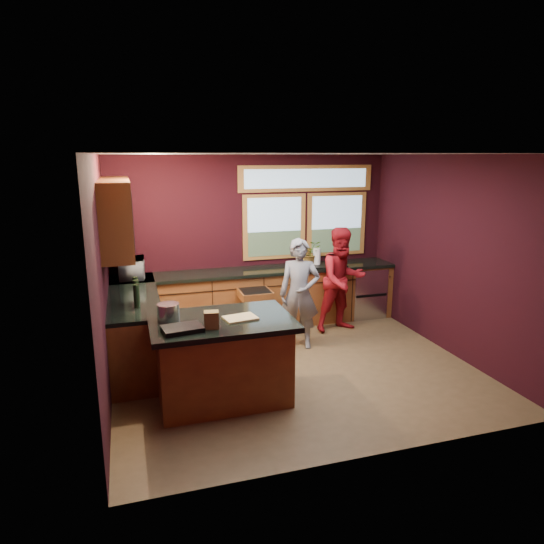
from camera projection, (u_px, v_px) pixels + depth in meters
name	position (u px, v px, depth m)	size (l,w,h in m)	color
floor	(294.00, 367.00, 6.29)	(4.50, 4.50, 0.00)	brown
room_shell	(241.00, 229.00, 6.00)	(4.52, 4.02, 2.71)	black
back_counter	(271.00, 297.00, 7.82)	(4.50, 0.64, 0.93)	#5B2C15
left_counter	(134.00, 327.00, 6.42)	(0.64, 2.30, 0.93)	#5B2C15
island	(222.00, 359.00, 5.39)	(1.55, 1.05, 0.95)	#5B2C15
person_grey	(299.00, 294.00, 6.82)	(0.57, 0.38, 1.57)	slate
person_red	(342.00, 280.00, 7.47)	(0.79, 0.62, 1.63)	maroon
microwave	(132.00, 268.00, 7.07)	(0.53, 0.36, 0.29)	#999999
potted_plant	(309.00, 253.00, 7.90)	(0.37, 0.32, 0.41)	#999999
paper_towel	(317.00, 257.00, 7.90)	(0.12, 0.12, 0.28)	white
cutting_board	(240.00, 318.00, 5.29)	(0.35, 0.25, 0.02)	tan
stock_pot	(168.00, 312.00, 5.24)	(0.24, 0.24, 0.18)	#B8B8BD
paper_bag	(211.00, 320.00, 4.98)	(0.15, 0.12, 0.18)	brown
black_tray	(182.00, 329.00, 4.91)	(0.40, 0.28, 0.05)	black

